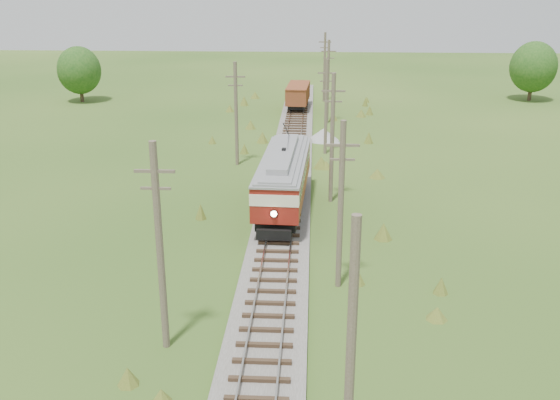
{
  "coord_description": "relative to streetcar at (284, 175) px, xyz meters",
  "views": [
    {
      "loc": [
        1.88,
        -10.73,
        14.72
      ],
      "look_at": [
        0.0,
        24.04,
        2.47
      ],
      "focal_mm": 40.0,
      "sensor_mm": 36.0,
      "label": 1
    }
  ],
  "objects": [
    {
      "name": "utility_pole_l_a",
      "position": [
        -4.2,
        -16.63,
        1.99
      ],
      "size": [
        1.6,
        0.3,
        9.0
      ],
      "color": "brown",
      "rests_on": "ground"
    },
    {
      "name": "streetcar",
      "position": [
        0.0,
        0.0,
        0.0
      ],
      "size": [
        3.42,
        12.52,
        5.68
      ],
      "rotation": [
        0.0,
        0.0,
        -0.04
      ],
      "color": "black",
      "rests_on": "ground"
    },
    {
      "name": "gondola",
      "position": [
        0.0,
        35.29,
        -0.72
      ],
      "size": [
        2.83,
        7.66,
        2.51
      ],
      "rotation": [
        0.0,
        0.0,
        -0.05
      ],
      "color": "black",
      "rests_on": "ground"
    },
    {
      "name": "utility_pole_r_4",
      "position": [
        3.0,
        15.37,
        1.68
      ],
      "size": [
        1.6,
        0.3,
        8.4
      ],
      "color": "brown",
      "rests_on": "ground"
    },
    {
      "name": "utility_pole_r_3",
      "position": [
        3.2,
        2.37,
        1.99
      ],
      "size": [
        1.6,
        0.3,
        9.0
      ],
      "color": "brown",
      "rests_on": "ground"
    },
    {
      "name": "utility_pole_r_5",
      "position": [
        3.4,
        28.37,
        1.94
      ],
      "size": [
        1.6,
        0.3,
        8.9
      ],
      "color": "brown",
      "rests_on": "ground"
    },
    {
      "name": "tree_mid_a",
      "position": [
        -28.0,
        39.37,
        1.38
      ],
      "size": [
        5.46,
        5.46,
        7.03
      ],
      "color": "#38281C",
      "rests_on": "ground"
    },
    {
      "name": "tree_mid_b",
      "position": [
        30.0,
        43.37,
        1.69
      ],
      "size": [
        5.88,
        5.88,
        7.57
      ],
      "color": "#38281C",
      "rests_on": "ground"
    },
    {
      "name": "railbed_main",
      "position": [
        0.0,
        5.37,
        -2.45
      ],
      "size": [
        3.6,
        96.0,
        0.57
      ],
      "color": "#605B54",
      "rests_on": "ground"
    },
    {
      "name": "utility_pole_r_6",
      "position": [
        3.2,
        41.37,
        1.84
      ],
      "size": [
        1.6,
        0.3,
        8.7
      ],
      "color": "brown",
      "rests_on": "ground"
    },
    {
      "name": "gravel_pile",
      "position": [
        3.01,
        20.14,
        -2.09
      ],
      "size": [
        3.24,
        3.43,
        1.18
      ],
      "color": "gray",
      "rests_on": "ground"
    },
    {
      "name": "utility_pole_r_2",
      "position": [
        3.3,
        -10.63,
        1.78
      ],
      "size": [
        1.6,
        0.3,
        8.6
      ],
      "color": "brown",
      "rests_on": "ground"
    },
    {
      "name": "utility_pole_r_1",
      "position": [
        3.1,
        -23.63,
        1.76
      ],
      "size": [
        0.3,
        0.3,
        8.8
      ],
      "color": "brown",
      "rests_on": "ground"
    },
    {
      "name": "utility_pole_l_b",
      "position": [
        -4.5,
        11.37,
        1.78
      ],
      "size": [
        1.6,
        0.3,
        8.6
      ],
      "color": "brown",
      "rests_on": "ground"
    }
  ]
}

